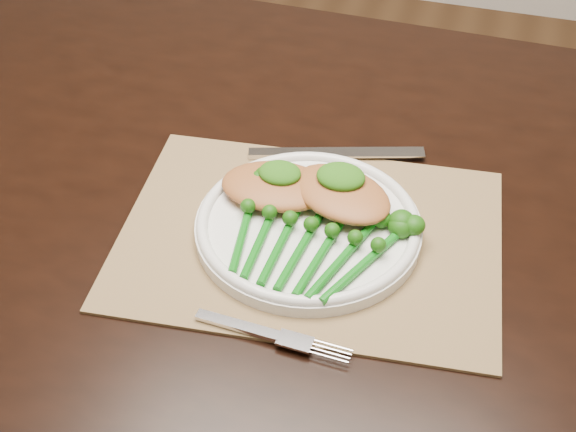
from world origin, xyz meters
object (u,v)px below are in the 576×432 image
(dining_table, at_px, (271,362))
(broccolini_bundle, at_px, (303,244))
(placemat, at_px, (310,237))
(chicken_fillet_left, at_px, (276,186))
(dinner_plate, at_px, (308,225))

(dining_table, bearing_deg, broccolini_bundle, -54.95)
(dining_table, relative_size, broccolini_bundle, 7.80)
(dining_table, xyz_separation_m, placemat, (0.08, -0.09, 0.37))
(dining_table, height_order, chicken_fillet_left, chicken_fillet_left)
(dining_table, relative_size, placemat, 3.71)
(dinner_plate, bearing_deg, chicken_fillet_left, 143.37)
(placemat, distance_m, dinner_plate, 0.02)
(dinner_plate, distance_m, chicken_fillet_left, 0.07)
(dinner_plate, xyz_separation_m, broccolini_bundle, (0.01, -0.04, 0.01))
(dinner_plate, xyz_separation_m, chicken_fillet_left, (-0.05, 0.04, 0.02))
(placemat, relative_size, broccolini_bundle, 2.10)
(dining_table, height_order, dinner_plate, dinner_plate)
(dining_table, distance_m, dinner_plate, 0.41)
(broccolini_bundle, bearing_deg, chicken_fillet_left, 133.23)
(placemat, distance_m, broccolini_bundle, 0.04)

